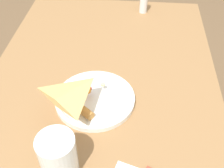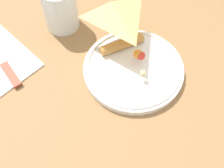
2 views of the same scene
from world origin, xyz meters
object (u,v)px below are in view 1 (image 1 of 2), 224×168
object	(u,v)px
milk_glass	(58,157)
salt_shaker	(144,1)
dining_table	(101,112)
plate_pizza	(94,98)

from	to	relation	value
milk_glass	salt_shaker	distance (m)	0.80
dining_table	salt_shaker	xyz separation A→B (m)	(-0.50, 0.13, 0.15)
milk_glass	plate_pizza	bearing A→B (deg)	167.87
plate_pizza	salt_shaker	distance (m)	0.57
milk_glass	salt_shaker	size ratio (longest dim) A/B	1.14
salt_shaker	dining_table	bearing A→B (deg)	-14.08
salt_shaker	milk_glass	bearing A→B (deg)	-13.50
dining_table	plate_pizza	size ratio (longest dim) A/B	5.04
dining_table	salt_shaker	distance (m)	0.54
plate_pizza	salt_shaker	xyz separation A→B (m)	(-0.55, 0.14, 0.04)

